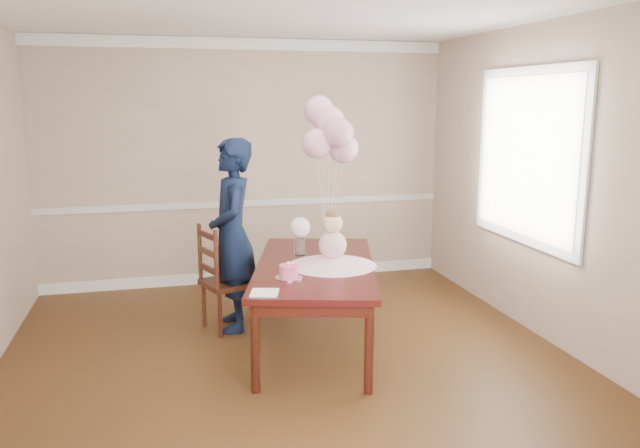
# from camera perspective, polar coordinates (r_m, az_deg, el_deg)

# --- Properties ---
(floor) EXTENTS (4.50, 5.00, 0.00)m
(floor) POSITION_cam_1_polar(r_m,az_deg,el_deg) (4.94, -2.40, -13.19)
(floor) COLOR #351F0D
(floor) RESTS_ON ground
(ceiling) EXTENTS (4.50, 5.00, 0.02)m
(ceiling) POSITION_cam_1_polar(r_m,az_deg,el_deg) (4.54, -2.70, 19.58)
(ceiling) COLOR white
(ceiling) RESTS_ON wall_back
(wall_back) EXTENTS (4.50, 0.02, 2.70)m
(wall_back) POSITION_cam_1_polar(r_m,az_deg,el_deg) (6.99, -6.71, 5.53)
(wall_back) COLOR tan
(wall_back) RESTS_ON floor
(wall_front) EXTENTS (4.50, 0.02, 2.70)m
(wall_front) POSITION_cam_1_polar(r_m,az_deg,el_deg) (2.22, 10.77, -7.22)
(wall_front) COLOR tan
(wall_front) RESTS_ON floor
(wall_right) EXTENTS (0.02, 5.00, 2.70)m
(wall_right) POSITION_cam_1_polar(r_m,az_deg,el_deg) (5.46, 21.31, 3.21)
(wall_right) COLOR tan
(wall_right) RESTS_ON floor
(chair_rail_trim) EXTENTS (4.50, 0.02, 0.07)m
(chair_rail_trim) POSITION_cam_1_polar(r_m,az_deg,el_deg) (7.04, -6.61, 1.88)
(chair_rail_trim) COLOR silver
(chair_rail_trim) RESTS_ON wall_back
(crown_molding) EXTENTS (4.50, 0.02, 0.12)m
(crown_molding) POSITION_cam_1_polar(r_m,az_deg,el_deg) (6.97, -6.95, 16.04)
(crown_molding) COLOR white
(crown_molding) RESTS_ON wall_back
(baseboard_trim) EXTENTS (4.50, 0.02, 0.12)m
(baseboard_trim) POSITION_cam_1_polar(r_m,az_deg,el_deg) (7.23, -6.46, -4.71)
(baseboard_trim) COLOR white
(baseboard_trim) RESTS_ON floor
(window_frame) EXTENTS (0.02, 1.66, 1.56)m
(window_frame) POSITION_cam_1_polar(r_m,az_deg,el_deg) (5.84, 18.44, 5.86)
(window_frame) COLOR white
(window_frame) RESTS_ON wall_right
(window_blinds) EXTENTS (0.01, 1.50, 1.40)m
(window_blinds) POSITION_cam_1_polar(r_m,az_deg,el_deg) (5.83, 18.29, 5.86)
(window_blinds) COLOR white
(window_blinds) RESTS_ON wall_right
(dining_table_top) EXTENTS (1.42, 2.09, 0.05)m
(dining_table_top) POSITION_cam_1_polar(r_m,az_deg,el_deg) (5.17, -0.44, -3.90)
(dining_table_top) COLOR black
(dining_table_top) RESTS_ON table_leg_fl
(table_apron) EXTENTS (1.30, 1.97, 0.10)m
(table_apron) POSITION_cam_1_polar(r_m,az_deg,el_deg) (5.19, -0.44, -4.66)
(table_apron) COLOR black
(table_apron) RESTS_ON table_leg_fl
(table_leg_fl) EXTENTS (0.08, 0.08, 0.67)m
(table_leg_fl) POSITION_cam_1_polar(r_m,az_deg,el_deg) (4.48, -5.96, -11.22)
(table_leg_fl) COLOR black
(table_leg_fl) RESTS_ON floor
(table_leg_fr) EXTENTS (0.08, 0.08, 0.67)m
(table_leg_fr) POSITION_cam_1_polar(r_m,az_deg,el_deg) (4.46, 4.50, -11.32)
(table_leg_fr) COLOR black
(table_leg_fr) RESTS_ON floor
(table_leg_bl) EXTENTS (0.08, 0.08, 0.67)m
(table_leg_bl) POSITION_cam_1_polar(r_m,az_deg,el_deg) (6.13, -3.96, -4.94)
(table_leg_bl) COLOR black
(table_leg_bl) RESTS_ON floor
(table_leg_br) EXTENTS (0.08, 0.08, 0.67)m
(table_leg_br) POSITION_cam_1_polar(r_m,az_deg,el_deg) (6.11, 3.56, -4.99)
(table_leg_br) COLOR black
(table_leg_br) RESTS_ON floor
(baby_skirt) EXTENTS (0.89, 0.89, 0.10)m
(baby_skirt) POSITION_cam_1_polar(r_m,az_deg,el_deg) (5.10, 1.15, -3.28)
(baby_skirt) COLOR #EDAEC7
(baby_skirt) RESTS_ON dining_table_top
(baby_torso) EXTENTS (0.23, 0.23, 0.23)m
(baby_torso) POSITION_cam_1_polar(r_m,az_deg,el_deg) (5.07, 1.16, -1.93)
(baby_torso) COLOR pink
(baby_torso) RESTS_ON baby_skirt
(baby_head) EXTENTS (0.16, 0.16, 0.16)m
(baby_head) POSITION_cam_1_polar(r_m,az_deg,el_deg) (5.03, 1.17, 0.08)
(baby_head) COLOR beige
(baby_head) RESTS_ON baby_torso
(baby_hair) EXTENTS (0.11, 0.11, 0.11)m
(baby_hair) POSITION_cam_1_polar(r_m,az_deg,el_deg) (5.02, 1.17, 0.72)
(baby_hair) COLOR brown
(baby_hair) RESTS_ON baby_head
(cake_platter) EXTENTS (0.26, 0.26, 0.01)m
(cake_platter) POSITION_cam_1_polar(r_m,az_deg,el_deg) (4.76, -2.88, -4.92)
(cake_platter) COLOR silver
(cake_platter) RESTS_ON dining_table_top
(birthday_cake) EXTENTS (0.18, 0.18, 0.10)m
(birthday_cake) POSITION_cam_1_polar(r_m,az_deg,el_deg) (4.74, -2.89, -4.32)
(birthday_cake) COLOR #E24773
(birthday_cake) RESTS_ON cake_platter
(cake_flower_a) EXTENTS (0.03, 0.03, 0.03)m
(cake_flower_a) POSITION_cam_1_polar(r_m,az_deg,el_deg) (4.73, -2.89, -3.60)
(cake_flower_a) COLOR white
(cake_flower_a) RESTS_ON birthday_cake
(cake_flower_b) EXTENTS (0.03, 0.03, 0.03)m
(cake_flower_b) POSITION_cam_1_polar(r_m,az_deg,el_deg) (4.74, -2.53, -3.55)
(cake_flower_b) COLOR white
(cake_flower_b) RESTS_ON birthday_cake
(rose_vase_near) EXTENTS (0.12, 0.12, 0.15)m
(rose_vase_near) POSITION_cam_1_polar(r_m,az_deg,el_deg) (5.42, -1.86, -2.08)
(rose_vase_near) COLOR silver
(rose_vase_near) RESTS_ON dining_table_top
(roses_near) EXTENTS (0.18, 0.18, 0.18)m
(roses_near) POSITION_cam_1_polar(r_m,az_deg,el_deg) (5.39, -1.88, -0.31)
(roses_near) COLOR #F8D0D9
(roses_near) RESTS_ON rose_vase_near
(napkin) EXTENTS (0.23, 0.23, 0.01)m
(napkin) POSITION_cam_1_polar(r_m,az_deg,el_deg) (4.41, -5.09, -6.27)
(napkin) COLOR white
(napkin) RESTS_ON dining_table_top
(balloon_weight) EXTENTS (0.05, 0.05, 0.02)m
(balloon_weight) POSITION_cam_1_polar(r_m,az_deg,el_deg) (5.66, 0.67, -2.19)
(balloon_weight) COLOR #BBBCC0
(balloon_weight) RESTS_ON dining_table_top
(balloon_a) EXTENTS (0.27, 0.27, 0.27)m
(balloon_a) POSITION_cam_1_polar(r_m,az_deg,el_deg) (5.52, -0.30, 7.36)
(balloon_a) COLOR #FFB4C8
(balloon_a) RESTS_ON balloon_ribbon_a
(balloon_b) EXTENTS (0.27, 0.27, 0.27)m
(balloon_b) POSITION_cam_1_polar(r_m,az_deg,el_deg) (5.47, 1.70, 8.32)
(balloon_b) COLOR #D899AF
(balloon_b) RESTS_ON balloon_ribbon_b
(balloon_c) EXTENTS (0.27, 0.27, 0.27)m
(balloon_c) POSITION_cam_1_polar(r_m,az_deg,el_deg) (5.60, 0.90, 9.37)
(balloon_c) COLOR #F7AEC0
(balloon_c) RESTS_ON balloon_ribbon_c
(balloon_d) EXTENTS (0.27, 0.27, 0.27)m
(balloon_d) POSITION_cam_1_polar(r_m,az_deg,el_deg) (5.62, -0.08, 10.35)
(balloon_d) COLOR #EEA8CA
(balloon_d) RESTS_ON balloon_ribbon_d
(balloon_e) EXTENTS (0.27, 0.27, 0.27)m
(balloon_e) POSITION_cam_1_polar(r_m,az_deg,el_deg) (5.60, 2.17, 6.92)
(balloon_e) COLOR #ECA7C4
(balloon_e) RESTS_ON balloon_ribbon_e
(balloon_ribbon_a) EXTENTS (0.09, 0.03, 0.80)m
(balloon_ribbon_a) POSITION_cam_1_polar(r_m,az_deg,el_deg) (5.58, 0.19, 1.80)
(balloon_ribbon_a) COLOR white
(balloon_ribbon_a) RESTS_ON balloon_weight
(balloon_ribbon_b) EXTENTS (0.08, 0.07, 0.89)m
(balloon_ribbon_b) POSITION_cam_1_polar(r_m,az_deg,el_deg) (5.55, 1.17, 2.24)
(balloon_ribbon_b) COLOR white
(balloon_ribbon_b) RESTS_ON balloon_weight
(balloon_ribbon_c) EXTENTS (0.04, 0.08, 0.99)m
(balloon_ribbon_c) POSITION_cam_1_polar(r_m,az_deg,el_deg) (5.62, 0.78, 2.84)
(balloon_ribbon_c) COLOR white
(balloon_ribbon_c) RESTS_ON balloon_weight
(balloon_ribbon_d) EXTENTS (0.05, 0.12, 1.08)m
(balloon_ribbon_d) POSITION_cam_1_polar(r_m,az_deg,el_deg) (5.62, 0.30, 3.33)
(balloon_ribbon_d) COLOR white
(balloon_ribbon_d) RESTS_ON balloon_weight
(balloon_ribbon_e) EXTENTS (0.15, 0.03, 0.74)m
(balloon_ribbon_e) POSITION_cam_1_polar(r_m,az_deg,el_deg) (5.63, 1.41, 1.62)
(balloon_ribbon_e) COLOR white
(balloon_ribbon_e) RESTS_ON balloon_weight
(dining_chair_seat) EXTENTS (0.53, 0.53, 0.05)m
(dining_chair_seat) POSITION_cam_1_polar(r_m,az_deg,el_deg) (5.69, -8.38, -5.36)
(dining_chair_seat) COLOR #33160E
(dining_chair_seat) RESTS_ON chair_leg_fl
(chair_leg_fl) EXTENTS (0.05, 0.05, 0.41)m
(chair_leg_fl) POSITION_cam_1_polar(r_m,az_deg,el_deg) (5.54, -9.12, -8.25)
(chair_leg_fl) COLOR #37120F
(chair_leg_fl) RESTS_ON floor
(chair_leg_fr) EXTENTS (0.05, 0.05, 0.41)m
(chair_leg_fr) POSITION_cam_1_polar(r_m,az_deg,el_deg) (5.69, -6.00, -7.66)
(chair_leg_fr) COLOR #38180F
(chair_leg_fr) RESTS_ON floor
(chair_leg_bl) EXTENTS (0.05, 0.05, 0.41)m
(chair_leg_bl) POSITION_cam_1_polar(r_m,az_deg,el_deg) (5.84, -10.57, -7.29)
(chair_leg_bl) COLOR #3E1D11
(chair_leg_bl) RESTS_ON floor
(chair_leg_br) EXTENTS (0.05, 0.05, 0.41)m
(chair_leg_br) POSITION_cam_1_polar(r_m,az_deg,el_deg) (5.97, -7.58, -6.76)
(chair_leg_br) COLOR #381B0F
(chair_leg_br) RESTS_ON floor
(chair_back_post_l) EXTENTS (0.05, 0.05, 0.53)m
(chair_back_post_l) POSITION_cam_1_polar(r_m,az_deg,el_deg) (5.39, -9.46, -3.31)
(chair_back_post_l) COLOR #3C1A10
(chair_back_post_l) RESTS_ON dining_chair_seat
(chair_back_post_r) EXTENTS (0.05, 0.05, 0.53)m
(chair_back_post_r) POSITION_cam_1_polar(r_m,az_deg,el_deg) (5.69, -10.92, -2.58)
(chair_back_post_r) COLOR #3C2010
(chair_back_post_r) RESTS_ON dining_chair_seat
(chair_slat_low) EXTENTS (0.16, 0.36, 0.05)m
(chair_slat_low) POSITION_cam_1_polar(r_m,az_deg,el_deg) (5.57, -10.17, -4.07)
(chair_slat_low) COLOR #39160F
(chair_slat_low) RESTS_ON dining_chair_seat
(chair_slat_mid) EXTENTS (0.16, 0.36, 0.05)m
(chair_slat_mid) POSITION_cam_1_polar(r_m,az_deg,el_deg) (5.53, -10.23, -2.56)
(chair_slat_mid) COLOR #391F0F
(chair_slat_mid) RESTS_ON dining_chair_seat
(chair_slat_top) EXTENTS (0.16, 0.36, 0.05)m
(chair_slat_top) POSITION_cam_1_polar(r_m,az_deg,el_deg) (5.50, -10.28, -1.03)
(chair_slat_top) COLOR #37130F
(chair_slat_top) RESTS_ON dining_chair_seat
(woman) EXTENTS (0.45, 0.64, 1.72)m
(woman) POSITION_cam_1_polar(r_m,az_deg,el_deg) (5.60, -8.01, -1.03)
(woman) COLOR black
(woman) RESTS_ON floor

